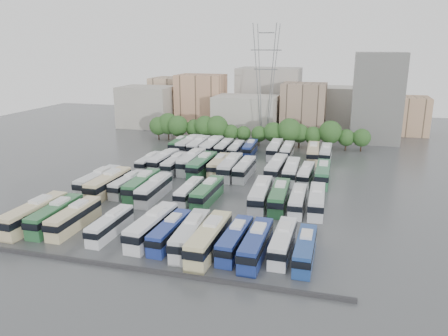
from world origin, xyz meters
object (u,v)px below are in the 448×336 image
(bus_r0_s13, at_px, (305,249))
(bus_r1_s13, at_px, (317,200))
(bus_r0_s7, at_px, (170,231))
(bus_r0_s9, at_px, (209,238))
(bus_r1_s6, at_px, (189,191))
(electricity_pylon, at_px, (265,78))
(bus_r0_s4, at_px, (110,224))
(bus_r3_s3, at_px, (199,146))
(bus_r3_s4, at_px, (212,146))
(bus_r2_s8, at_px, (245,169))
(bus_r0_s1, at_px, (56,215))
(bus_r1_s3, at_px, (142,185))
(bus_r3_s2, at_px, (189,145))
(bus_r2_s7, at_px, (230,167))
(bus_r1_s7, at_px, (207,192))
(bus_r3_s6, at_px, (236,149))
(bus_r3_s9, at_px, (275,149))
(bus_r3_s5, at_px, (224,148))
(apartment_tower, at_px, (377,98))
(bus_r2_s4, at_px, (192,161))
(bus_r2_s12, at_px, (306,174))
(bus_r0_s0, at_px, (34,214))
(bus_r0_s8, at_px, (191,234))
(bus_r1_s4, at_px, (154,189))
(bus_r2_s3, at_px, (175,164))
(bus_r2_s1, at_px, (149,162))
(bus_r2_s6, at_px, (219,165))
(bus_r0_s11, at_px, (256,244))
(bus_r3_s7, at_px, (250,148))
(bus_r0_s10, at_px, (235,239))
(bus_r1_s10, at_px, (261,194))
(bus_r1_s0, at_px, (98,181))
(bus_r3_s1, at_px, (179,144))
(bus_r2_s5, at_px, (202,165))
(bus_r3_s13, at_px, (326,153))
(bus_r1_s11, at_px, (279,196))
(bus_r0_s2, at_px, (74,217))
(bus_r1_s1, at_px, (109,183))
(bus_r2_s2, at_px, (164,160))
(bus_r2_s11, at_px, (291,171))
(bus_r0_s6, at_px, (152,226))
(bus_r3_s12, at_px, (313,153))
(bus_r2_s13, at_px, (323,173))
(bus_r1_s2, at_px, (128,184))
(bus_r3_s10, at_px, (287,151))

(bus_r0_s13, xyz_separation_m, bus_r1_s13, (0.20, 19.20, 0.17))
(bus_r0_s7, distance_m, bus_r0_s9, 6.60)
(bus_r0_s13, distance_m, bus_r1_s6, 29.51)
(electricity_pylon, relative_size, bus_r0_s4, 3.10)
(bus_r3_s3, height_order, bus_r3_s4, bus_r3_s4)
(bus_r2_s8, bearing_deg, bus_r0_s1, -123.62)
(bus_r1_s3, xyz_separation_m, bus_r3_s2, (-3.03, 35.19, 0.07))
(bus_r1_s3, distance_m, bus_r2_s7, 21.45)
(bus_r1_s7, relative_size, bus_r3_s6, 1.09)
(bus_r3_s9, bearing_deg, bus_r3_s5, -175.87)
(apartment_tower, xyz_separation_m, bus_r2_s4, (-42.20, -44.80, -10.92))
(bus_r2_s12, bearing_deg, bus_r3_s2, 153.04)
(bus_r3_s2, relative_size, bus_r3_s5, 1.14)
(bus_r0_s0, bearing_deg, bus_r0_s8, 1.41)
(bus_r1_s4, bearing_deg, bus_r2_s3, 98.20)
(bus_r2_s1, xyz_separation_m, bus_r3_s4, (9.91, 17.53, 0.39))
(bus_r2_s3, relative_size, bus_r3_s2, 0.89)
(bus_r2_s6, bearing_deg, bus_r0_s11, -67.99)
(bus_r3_s7, bearing_deg, bus_r3_s6, -145.21)
(bus_r3_s4, height_order, bus_r3_s5, bus_r3_s4)
(apartment_tower, bearing_deg, bus_r0_s10, -105.29)
(bus_r1_s10, height_order, bus_r2_s3, bus_r1_s10)
(bus_r1_s0, distance_m, bus_r3_s1, 36.70)
(bus_r2_s5, bearing_deg, bus_r3_s13, 37.56)
(bus_r1_s11, relative_size, bus_r2_s12, 1.13)
(bus_r3_s3, distance_m, bus_r3_s4, 3.59)
(bus_r1_s10, bearing_deg, bus_r0_s2, -148.35)
(bus_r1_s6, distance_m, bus_r1_s11, 16.75)
(bus_r2_s5, relative_size, bus_r3_s7, 1.20)
(bus_r0_s11, bearing_deg, bus_r0_s7, 176.47)
(bus_r2_s4, distance_m, bus_r2_s6, 6.71)
(bus_r1_s11, bearing_deg, bus_r0_s8, -118.93)
(bus_r0_s7, height_order, bus_r3_s2, bus_r3_s2)
(bus_r0_s8, height_order, bus_r1_s3, bus_r1_s3)
(bus_r1_s6, xyz_separation_m, bus_r3_s5, (-3.14, 35.73, 0.11))
(bus_r0_s4, relative_size, bus_r1_s1, 0.81)
(bus_r0_s1, relative_size, bus_r0_s8, 0.99)
(bus_r1_s4, bearing_deg, bus_r2_s8, 52.55)
(bus_r1_s10, height_order, bus_r2_s2, bus_r1_s10)
(bus_r2_s11, height_order, bus_r3_s1, bus_r2_s11)
(bus_r0_s6, bearing_deg, bus_r3_s12, 72.35)
(electricity_pylon, bearing_deg, bus_r1_s4, -100.34)
(bus_r0_s1, distance_m, bus_r1_s10, 34.90)
(bus_r0_s2, bearing_deg, bus_r2_s6, 69.16)
(bus_r2_s13, bearing_deg, bus_r0_s4, -130.25)
(bus_r3_s9, bearing_deg, bus_r1_s2, -124.25)
(bus_r2_s1, distance_m, bus_r3_s3, 18.57)
(bus_r1_s4, relative_size, bus_r2_s13, 0.97)
(bus_r2_s13, distance_m, bus_r3_s10, 21.47)
(bus_r1_s6, height_order, bus_r2_s7, bus_r2_s7)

